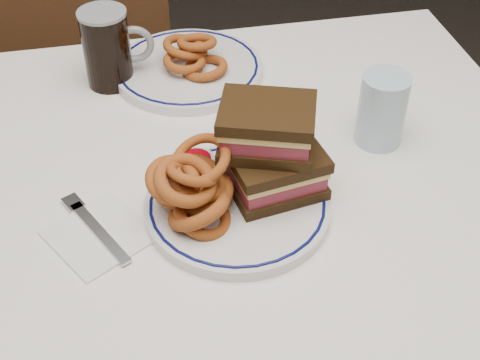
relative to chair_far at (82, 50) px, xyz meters
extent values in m
cube|color=silver|center=(0.13, -0.81, 0.21)|extent=(1.26, 0.86, 0.03)
cylinder|color=#4C2C18|center=(0.67, -0.47, -0.17)|extent=(0.06, 0.06, 0.71)
cube|color=silver|center=(0.13, -0.38, 0.13)|extent=(1.26, 0.01, 0.17)
cube|color=#4C2C18|center=(0.00, 0.08, -0.07)|extent=(0.45, 0.45, 0.04)
cylinder|color=#4C2C18|center=(0.19, 0.27, -0.31)|extent=(0.04, 0.04, 0.43)
cylinder|color=#4C2C18|center=(0.19, -0.11, -0.31)|extent=(0.04, 0.04, 0.43)
cylinder|color=#4C2C18|center=(-0.19, 0.26, -0.31)|extent=(0.04, 0.04, 0.43)
cylinder|color=#4C2C18|center=(-0.19, -0.12, -0.31)|extent=(0.04, 0.04, 0.43)
cube|color=#4C2C18|center=(0.00, -0.12, 0.20)|extent=(0.44, 0.04, 0.49)
cylinder|color=silver|center=(0.23, -0.91, 0.24)|extent=(0.27, 0.27, 0.02)
torus|color=#0A0F4E|center=(0.23, -0.91, 0.25)|extent=(0.26, 0.26, 0.01)
cube|color=black|center=(0.29, -0.89, 0.25)|extent=(0.15, 0.12, 0.02)
cube|color=maroon|center=(0.29, -0.89, 0.27)|extent=(0.14, 0.11, 0.02)
cube|color=#E0C064|center=(0.29, -0.89, 0.29)|extent=(0.14, 0.12, 0.01)
cube|color=black|center=(0.29, -0.89, 0.31)|extent=(0.15, 0.12, 0.02)
cube|color=black|center=(0.28, -0.87, 0.32)|extent=(0.16, 0.14, 0.02)
cube|color=maroon|center=(0.28, -0.87, 0.34)|extent=(0.15, 0.13, 0.02)
cube|color=#E0C064|center=(0.28, -0.87, 0.36)|extent=(0.15, 0.13, 0.01)
cube|color=black|center=(0.28, -0.87, 0.37)|extent=(0.16, 0.14, 0.02)
torus|color=#6C2E0E|center=(0.18, -0.94, 0.26)|extent=(0.09, 0.09, 0.06)
torus|color=#6C2E0E|center=(0.17, -0.93, 0.27)|extent=(0.11, 0.09, 0.08)
torus|color=#6C2E0E|center=(0.18, -0.91, 0.27)|extent=(0.09, 0.09, 0.04)
torus|color=#6C2E0E|center=(0.15, -0.89, 0.28)|extent=(0.09, 0.08, 0.06)
torus|color=#6C2E0E|center=(0.18, -0.90, 0.29)|extent=(0.09, 0.09, 0.05)
torus|color=#6C2E0E|center=(0.14, -0.91, 0.30)|extent=(0.08, 0.08, 0.06)
torus|color=#6C2E0E|center=(0.16, -0.92, 0.31)|extent=(0.10, 0.09, 0.06)
torus|color=#6C2E0E|center=(0.17, -0.91, 0.32)|extent=(0.08, 0.07, 0.06)
torus|color=#6C2E0E|center=(0.18, -0.90, 0.33)|extent=(0.09, 0.09, 0.06)
cylinder|color=silver|center=(0.18, -0.84, 0.26)|extent=(0.06, 0.06, 0.03)
cylinder|color=maroon|center=(0.18, -0.84, 0.27)|extent=(0.05, 0.05, 0.01)
cylinder|color=black|center=(0.07, -0.53, 0.30)|extent=(0.08, 0.08, 0.14)
cylinder|color=gray|center=(0.07, -0.53, 0.37)|extent=(0.09, 0.09, 0.01)
torus|color=gray|center=(0.12, -0.53, 0.30)|extent=(0.07, 0.02, 0.07)
cylinder|color=#A6C4D7|center=(0.49, -0.79, 0.29)|extent=(0.08, 0.08, 0.12)
cylinder|color=silver|center=(0.22, -0.53, 0.24)|extent=(0.28, 0.28, 0.02)
torus|color=#0A0F4E|center=(0.22, -0.53, 0.25)|extent=(0.26, 0.26, 0.01)
torus|color=#6C2E0E|center=(0.24, -0.56, 0.25)|extent=(0.09, 0.09, 0.03)
torus|color=#6C2E0E|center=(0.21, -0.54, 0.26)|extent=(0.08, 0.08, 0.02)
torus|color=#6C2E0E|center=(0.22, -0.51, 0.27)|extent=(0.09, 0.08, 0.04)
torus|color=#6C2E0E|center=(0.24, -0.52, 0.29)|extent=(0.08, 0.08, 0.03)
cube|color=white|center=(0.03, -0.92, 0.23)|extent=(0.17, 0.17, 0.00)
cube|color=#B2B2B7|center=(0.03, -0.92, 0.23)|extent=(0.08, 0.14, 0.00)
cube|color=#B2B2B7|center=(0.00, -0.85, 0.23)|extent=(0.04, 0.04, 0.00)
camera|label=1|loc=(0.09, -1.60, 0.91)|focal=50.00mm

